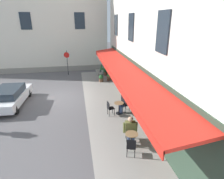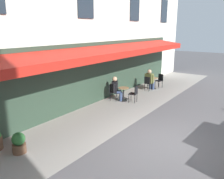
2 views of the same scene
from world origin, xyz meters
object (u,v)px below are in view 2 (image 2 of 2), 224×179
Objects in this scene: cafe_chair_black_near_door at (112,91)px; seated_companion_in_olive at (150,79)px; potted_plant_entrance_right at (19,143)px; cafe_chair_black_corner_left at (148,82)px; cafe_table_mid_terrace at (153,82)px; cafe_chair_black_kerbside at (160,79)px; seated_patron_in_black at (116,88)px; cafe_chair_black_by_window at (134,93)px; cafe_table_near_entrance at (124,92)px.

seated_companion_in_olive is at bearing 168.10° from cafe_chair_black_near_door.
seated_companion_in_olive is at bearing -179.15° from potted_plant_entrance_right.
seated_companion_in_olive is (-0.22, 0.03, 0.17)m from cafe_chair_black_corner_left.
cafe_chair_black_kerbside reaches higher than cafe_table_mid_terrace.
cafe_table_mid_terrace is 3.64m from seated_patron_in_black.
cafe_chair_black_by_window is 6.81m from potted_plant_entrance_right.
cafe_chair_black_corner_left is 0.67× the size of seated_companion_in_olive.
cafe_chair_black_kerbside is 4.26m from seated_patron_in_black.
cafe_chair_black_kerbside is at bearing 162.12° from cafe_table_mid_terrace.
cafe_table_near_entrance is 0.63m from cafe_chair_black_by_window.
cafe_table_near_entrance is at bearing 114.85° from cafe_chair_black_near_door.
cafe_chair_black_near_door is at bearing -12.20° from cafe_chair_black_corner_left.
seated_patron_in_black is 1.94× the size of potted_plant_entrance_right.
cafe_table_mid_terrace is 0.55× the size of seated_companion_in_olive.
cafe_table_near_entrance is 0.82× the size of cafe_chair_black_kerbside.
cafe_table_mid_terrace is 0.56× the size of seated_patron_in_black.
cafe_chair_black_corner_left is at bearing -7.49° from seated_companion_in_olive.
cafe_chair_black_near_door is at bearing -11.90° from seated_companion_in_olive.
cafe_chair_black_near_door is 1.21× the size of cafe_table_mid_terrace.
cafe_chair_black_corner_left is at bearing 171.11° from seated_patron_in_black.
cafe_chair_black_corner_left is at bearing -7.49° from cafe_table_mid_terrace.
seated_companion_in_olive is 1.96× the size of potted_plant_entrance_right.
cafe_chair_black_kerbside is at bearing 169.98° from seated_patron_in_black.
cafe_chair_black_near_door is 3.76m from cafe_table_mid_terrace.
seated_companion_in_olive is (-2.90, -0.51, 0.17)m from cafe_chair_black_by_window.
seated_patron_in_black reaches higher than cafe_chair_black_kerbside.
seated_patron_in_black is at bearing -8.65° from cafe_table_mid_terrace.
cafe_chair_black_by_window is at bearing 99.57° from cafe_table_near_entrance.
cafe_chair_black_near_door is 0.68× the size of seated_patron_in_black.
seated_companion_in_olive is at bearing -7.49° from cafe_table_mid_terrace.
seated_companion_in_olive is at bearing -13.77° from cafe_chair_black_kerbside.
cafe_chair_black_kerbside is (-3.91, -0.26, 0.00)m from cafe_chair_black_by_window.
cafe_table_near_entrance is 0.82× the size of cafe_chair_black_corner_left.
potted_plant_entrance_right is at bearing 0.51° from cafe_table_mid_terrace.
cafe_chair_black_corner_left is at bearing 178.21° from cafe_table_near_entrance.
cafe_chair_black_kerbside is 1.31× the size of potted_plant_entrance_right.
cafe_chair_black_corner_left is at bearing -178.96° from potted_plant_entrance_right.
seated_companion_in_olive reaches higher than cafe_table_near_entrance.
potted_plant_entrance_right is at bearing 1.04° from cafe_chair_black_corner_left.
cafe_table_mid_terrace is at bearing -172.21° from cafe_chair_black_by_window.
cafe_chair_black_kerbside is (-4.02, 0.36, 0.06)m from cafe_table_near_entrance.
cafe_table_mid_terrace is 1.08× the size of potted_plant_entrance_right.
seated_patron_in_black is 3.22m from seated_companion_in_olive.
cafe_table_near_entrance reaches higher than potted_plant_entrance_right.
seated_patron_in_black is at bearing -8.80° from seated_companion_in_olive.
potted_plant_entrance_right is (6.43, 0.83, -0.21)m from cafe_chair_black_near_door.
seated_patron_in_black is (3.59, -0.55, 0.22)m from cafe_table_mid_terrace.
potted_plant_entrance_right is at bearing -0.55° from cafe_chair_black_kerbside.
potted_plant_entrance_right is at bearing -3.05° from cafe_chair_black_by_window.
seated_companion_in_olive reaches higher than potted_plant_entrance_right.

